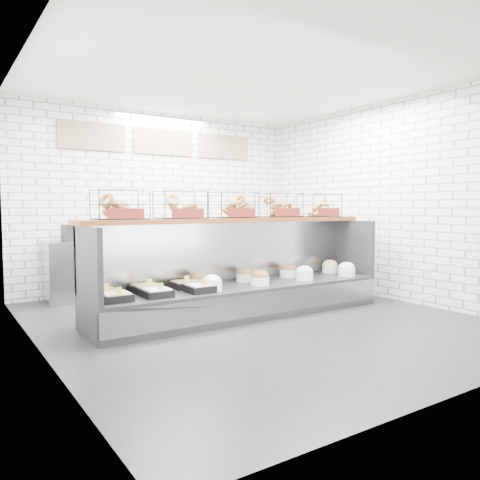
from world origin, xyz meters
TOP-DOWN VIEW (x-y plane):
  - ground at (0.00, 0.00)m, footprint 5.50×5.50m
  - room_shell at (0.00, 0.60)m, footprint 5.02×5.51m
  - display_case at (-0.00, 0.34)m, footprint 4.00×0.90m
  - bagel_shelf at (0.00, 0.52)m, footprint 4.10×0.50m
  - prep_counter at (-0.01, 2.43)m, footprint 4.00×0.60m

SIDE VIEW (x-z plane):
  - ground at x=0.00m, z-range 0.00..0.00m
  - display_case at x=0.00m, z-range -0.27..0.93m
  - prep_counter at x=-0.01m, z-range -0.13..1.07m
  - bagel_shelf at x=0.00m, z-range 1.18..1.58m
  - room_shell at x=0.00m, z-range 0.55..3.56m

